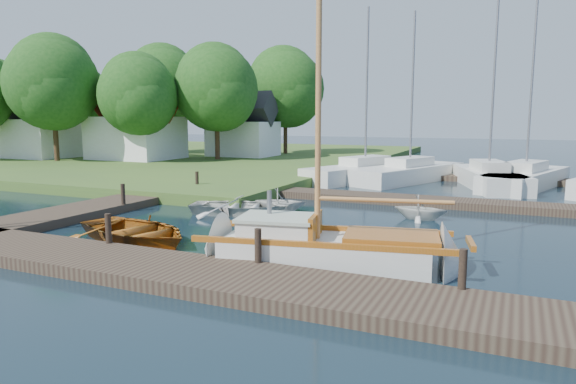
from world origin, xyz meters
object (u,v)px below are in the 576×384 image
at_px(mooring_post_5, 197,180).
at_px(marina_boat_3, 526,177).
at_px(mooring_post_3, 463,269).
at_px(tree_5, 78,98).
at_px(dinghy, 135,227).
at_px(tender_a, 239,204).
at_px(tree_2, 138,95).
at_px(tender_b, 280,199).
at_px(tender_d, 420,206).
at_px(marina_boat_2, 489,177).
at_px(mooring_post_1, 108,228).
at_px(marina_boat_0, 365,171).
at_px(marina_boat_1, 410,172).
at_px(house_c, 243,130).
at_px(house_b, 39,129).
at_px(tree_1, 53,83).
at_px(house_a, 136,126).
at_px(tree_3, 217,88).
at_px(tree_7, 286,88).
at_px(sailboat, 332,252).
at_px(mooring_post_2, 258,246).
at_px(mooring_post_4, 123,194).
at_px(tree_4, 163,86).

relative_size(mooring_post_5, marina_boat_3, 0.07).
bearing_deg(marina_boat_3, mooring_post_3, -166.42).
bearing_deg(tree_5, dinghy, -41.56).
relative_size(tender_a, tree_2, 0.47).
xyz_separation_m(tender_b, tender_d, (5.22, 0.77, -0.03)).
bearing_deg(tender_b, mooring_post_5, 54.60).
bearing_deg(tree_5, marina_boat_2, -10.55).
bearing_deg(tender_a, mooring_post_1, 161.21).
xyz_separation_m(mooring_post_1, marina_boat_0, (1.71, 18.80, -0.14)).
bearing_deg(mooring_post_5, tender_d, -9.24).
height_order(tender_a, marina_boat_1, marina_boat_1).
relative_size(marina_boat_0, marina_boat_2, 0.95).
bearing_deg(house_c, house_b, -150.26).
height_order(dinghy, tree_1, tree_1).
bearing_deg(tender_d, tree_5, 67.23).
bearing_deg(house_a, tender_a, -40.05).
height_order(tree_2, tree_3, tree_3).
height_order(marina_boat_3, tree_7, marina_boat_3).
bearing_deg(dinghy, marina_boat_2, -12.43).
distance_m(mooring_post_1, tree_3, 26.05).
xyz_separation_m(tender_a, tree_2, (-15.32, 12.61, 4.87)).
xyz_separation_m(mooring_post_5, tree_3, (-7.00, 13.05, 5.11)).
bearing_deg(house_a, tree_7, 51.47).
distance_m(sailboat, tree_3, 27.93).
distance_m(mooring_post_2, mooring_post_4, 9.86).
xyz_separation_m(dinghy, house_c, (-10.70, 25.62, 2.15)).
relative_size(mooring_post_2, sailboat, 0.08).
bearing_deg(marina_boat_3, tender_d, 179.17).
bearing_deg(marina_boat_3, tree_5, 97.95).
bearing_deg(tree_7, house_a, -128.53).
distance_m(mooring_post_3, house_b, 39.00).
bearing_deg(tree_1, marina_boat_0, 4.41).
bearing_deg(tree_3, marina_boat_2, -13.30).
xyz_separation_m(marina_boat_0, tree_2, (-16.70, 0.25, 4.69)).
distance_m(marina_boat_0, marina_boat_1, 2.54).
xyz_separation_m(tender_b, tree_5, (-28.53, 17.57, 4.90)).
height_order(dinghy, tender_b, tender_b).
relative_size(marina_boat_0, house_c, 1.85).
height_order(tender_d, tree_4, tree_4).
bearing_deg(tender_b, tree_5, 47.47).
bearing_deg(tree_1, mooring_post_2, -33.77).
distance_m(mooring_post_1, mooring_post_4, 6.40).
bearing_deg(tree_2, marina_boat_3, -0.35).
xyz_separation_m(mooring_post_1, mooring_post_3, (9.00, 0.00, 0.00)).
xyz_separation_m(mooring_post_3, tree_4, (-28.00, 27.05, 5.67)).
height_order(house_b, tree_1, tree_1).
height_order(mooring_post_3, house_a, house_a).
distance_m(mooring_post_2, tree_1, 31.14).
height_order(mooring_post_1, mooring_post_5, same).
bearing_deg(mooring_post_1, tree_1, 140.92).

